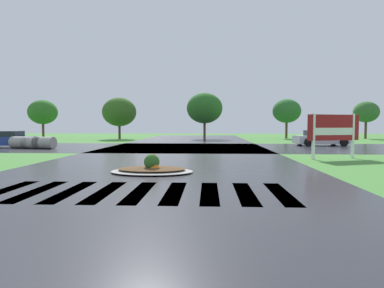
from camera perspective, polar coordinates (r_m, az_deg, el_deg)
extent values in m
cube|color=#2B2B30|center=(13.62, -4.68, -3.97)|extent=(11.84, 80.00, 0.01)
cube|color=#2B2B30|center=(25.15, -1.24, -0.59)|extent=(90.00, 10.66, 0.01)
cube|color=white|center=(10.15, -29.42, -6.93)|extent=(0.45, 2.90, 0.01)
cube|color=white|center=(9.70, -24.88, -7.27)|extent=(0.45, 2.90, 0.01)
cube|color=white|center=(9.32, -19.93, -7.58)|extent=(0.45, 2.90, 0.01)
cube|color=white|center=(9.01, -14.59, -7.86)|extent=(0.45, 2.90, 0.01)
cube|color=white|center=(8.79, -8.93, -8.08)|extent=(0.45, 2.90, 0.01)
cube|color=white|center=(8.65, -3.02, -8.22)|extent=(0.45, 2.90, 0.01)
cube|color=white|center=(8.61, 3.01, -8.28)|extent=(0.45, 2.90, 0.01)
cube|color=white|center=(8.66, 9.03, -8.25)|extent=(0.45, 2.90, 0.01)
cube|color=white|center=(8.80, 14.92, -8.13)|extent=(0.45, 2.90, 0.01)
cube|color=white|center=(19.07, 25.69, 1.23)|extent=(0.15, 0.15, 2.28)
cube|color=white|center=(17.61, 19.97, 1.21)|extent=(0.15, 0.15, 2.28)
cube|color=maroon|center=(18.31, 22.98, 2.60)|extent=(2.87, 1.04, 1.30)
cube|color=white|center=(18.31, 22.96, 1.99)|extent=(2.19, 0.82, 0.36)
ellipsoid|color=#9E9B93|center=(12.11, -6.85, -4.64)|extent=(2.95, 1.95, 0.12)
ellipsoid|color=brown|center=(12.10, -6.86, -4.22)|extent=(2.42, 1.60, 0.10)
sphere|color=#2D6023|center=(12.07, -6.87, -3.04)|extent=(0.56, 0.56, 0.56)
cube|color=navy|center=(29.17, -29.29, 0.48)|extent=(4.19, 2.04, 0.65)
cube|color=#1E232B|center=(29.04, -28.88, 1.53)|extent=(1.99, 1.67, 0.42)
cylinder|color=black|center=(27.75, -27.62, 0.05)|extent=(0.65, 0.27, 0.64)
cylinder|color=black|center=(29.38, -26.07, 0.25)|extent=(0.65, 0.27, 0.64)
cube|color=#B7B7BF|center=(29.46, 21.14, 0.70)|extent=(4.37, 2.13, 0.63)
cube|color=#1E232B|center=(29.39, 20.89, 1.75)|extent=(2.25, 1.75, 0.44)
cylinder|color=black|center=(30.91, 22.92, 0.47)|extent=(0.66, 0.27, 0.64)
cylinder|color=black|center=(29.22, 24.45, 0.28)|extent=(0.66, 0.27, 0.64)
cylinder|color=black|center=(29.82, 17.88, 0.47)|extent=(0.66, 0.27, 0.64)
cylinder|color=black|center=(28.07, 19.17, 0.28)|extent=(0.66, 0.27, 0.64)
cylinder|color=#9E9B93|center=(27.39, -27.07, 0.25)|extent=(1.62, 1.13, 0.86)
cylinder|color=#9E9B93|center=(26.75, -25.49, 0.23)|extent=(1.62, 1.13, 0.86)
cylinder|color=#9E9B93|center=(26.14, -23.83, 0.21)|extent=(1.62, 1.13, 0.86)
cone|color=orange|center=(11.97, -6.45, -3.29)|extent=(0.46, 0.46, 0.72)
torus|color=white|center=(11.97, -6.45, -3.12)|extent=(0.28, 0.28, 0.04)
cube|color=orange|center=(12.02, -6.44, -4.92)|extent=(0.36, 0.36, 0.03)
cylinder|color=#4C3823|center=(45.34, -24.00, 2.16)|extent=(0.28, 0.28, 2.02)
ellipsoid|color=#2E6C23|center=(45.36, -24.07, 4.98)|extent=(3.51, 3.51, 2.98)
cylinder|color=#4C3823|center=(40.74, -12.24, 2.12)|extent=(0.28, 0.28, 1.81)
ellipsoid|color=#335E1F|center=(40.76, -12.28, 5.35)|extent=(3.99, 3.99, 3.39)
cylinder|color=#4C3823|center=(40.14, 2.15, 2.44)|extent=(0.28, 0.28, 2.18)
ellipsoid|color=#286122|center=(40.18, 2.15, 6.12)|extent=(4.26, 4.26, 3.62)
cylinder|color=#4C3823|center=(42.69, 15.77, 2.37)|extent=(0.28, 0.28, 2.18)
ellipsoid|color=#2B6628|center=(42.71, 15.82, 5.43)|extent=(3.41, 3.41, 2.90)
cylinder|color=#4C3823|center=(45.73, 27.46, 2.19)|extent=(0.28, 0.28, 2.20)
ellipsoid|color=#30622B|center=(45.75, 27.53, 4.86)|extent=(2.96, 2.96, 2.52)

